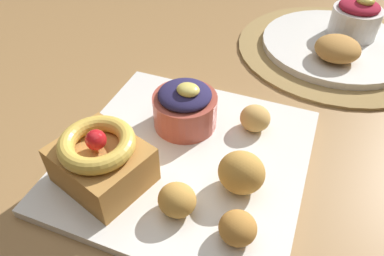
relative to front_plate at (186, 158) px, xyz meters
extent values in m
cube|color=olive|center=(-0.05, 0.23, -0.03)|extent=(1.39, 1.10, 0.04)
cylinder|color=olive|center=(-0.66, 0.69, -0.39)|extent=(0.07, 0.07, 0.69)
cylinder|color=#997A47|center=(0.15, 0.35, 0.00)|extent=(0.34, 0.34, 0.00)
cube|color=white|center=(0.00, 0.00, 0.00)|extent=(0.28, 0.28, 0.01)
cube|color=#B77F3D|center=(-0.07, -0.07, 0.03)|extent=(0.12, 0.11, 0.05)
torus|color=#E5BC4C|center=(-0.07, -0.07, 0.06)|extent=(0.10, 0.10, 0.02)
sphere|color=red|center=(-0.07, -0.07, 0.07)|extent=(0.02, 0.02, 0.02)
cylinder|color=#B24C3D|center=(-0.02, 0.05, 0.03)|extent=(0.08, 0.08, 0.04)
ellipsoid|color=#28234C|center=(-0.02, 0.05, 0.05)|extent=(0.07, 0.07, 0.02)
ellipsoid|color=#EAD666|center=(-0.02, 0.05, 0.07)|extent=(0.03, 0.03, 0.01)
ellipsoid|color=gold|center=(0.07, -0.02, 0.03)|extent=(0.05, 0.05, 0.05)
ellipsoid|color=tan|center=(0.07, 0.08, 0.02)|extent=(0.04, 0.04, 0.03)
ellipsoid|color=#BC7F38|center=(0.09, -0.09, 0.02)|extent=(0.04, 0.04, 0.03)
ellipsoid|color=gold|center=(0.02, -0.08, 0.02)|extent=(0.04, 0.04, 0.04)
cylinder|color=white|center=(0.15, 0.35, 0.01)|extent=(0.26, 0.26, 0.01)
cylinder|color=white|center=(0.17, 0.38, 0.04)|extent=(0.08, 0.08, 0.05)
ellipsoid|color=#A31E33|center=(0.17, 0.38, 0.07)|extent=(0.07, 0.07, 0.02)
ellipsoid|color=#E5CC56|center=(0.17, 0.38, 0.08)|extent=(0.03, 0.03, 0.01)
ellipsoid|color=#B77F3D|center=(0.15, 0.29, 0.03)|extent=(0.07, 0.07, 0.04)
camera|label=1|loc=(0.12, -0.28, 0.33)|focal=34.08mm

